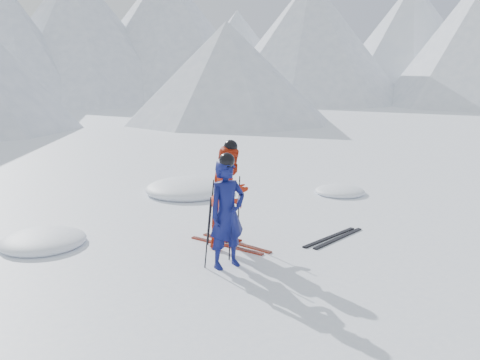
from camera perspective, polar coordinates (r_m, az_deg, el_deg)
ground at (r=11.57m, az=8.37°, el=-4.65°), size 160.00×160.00×0.00m
mountain_range at (r=45.26m, az=-20.35°, el=15.74°), size 106.15×62.94×15.53m
skier_blue at (r=8.63m, az=-1.45°, el=-3.84°), size 0.70×0.48×1.89m
skier_red at (r=9.69m, az=-1.03°, el=-1.85°), size 1.11×0.96×1.95m
pole_blue_left at (r=8.68m, az=-3.64°, el=-5.94°), size 0.12×0.09×1.25m
pole_blue_right at (r=9.06m, az=-1.08°, el=-5.14°), size 0.12×0.07×1.25m
pole_red_left at (r=9.80m, az=-3.31°, el=-3.67°), size 0.13×0.10×1.30m
pole_red_right at (r=10.06m, az=-0.15°, el=-3.23°), size 0.13×0.09×1.30m
ski_worn_left at (r=9.90m, az=-1.57°, el=-7.36°), size 0.58×1.65×0.03m
ski_worn_right at (r=10.03m, az=-0.45°, el=-7.08°), size 0.47×1.68×0.03m
ski_loose_a at (r=10.52m, az=10.03°, el=-6.36°), size 1.70×0.34×0.03m
ski_loose_b at (r=10.49m, az=11.01°, el=-6.44°), size 1.69×0.39×0.03m
snow_lumps at (r=13.29m, az=-6.18°, el=-2.38°), size 9.31×4.49×0.52m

